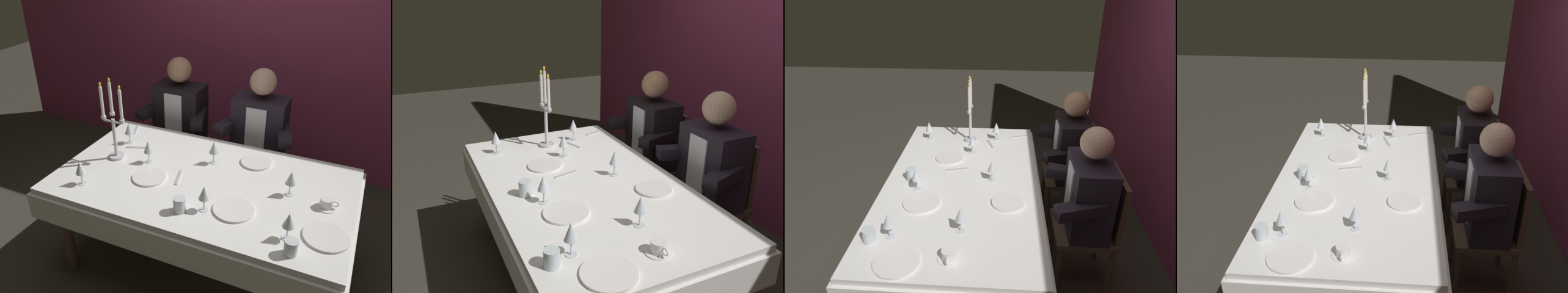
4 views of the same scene
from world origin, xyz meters
TOP-DOWN VIEW (x-y plane):
  - ground_plane at (0.00, 0.00)m, footprint 12.00×12.00m
  - dining_table at (0.00, 0.00)m, footprint 1.94×1.14m
  - candelabra at (-0.67, -0.00)m, footprint 0.19×0.11m
  - dinner_plate_0 at (0.29, -0.23)m, footprint 0.24×0.24m
  - dinner_plate_1 at (-0.33, -0.14)m, footprint 0.22×0.22m
  - dinner_plate_2 at (0.26, 0.33)m, footprint 0.21×0.21m
  - dinner_plate_3 at (0.82, -0.25)m, footprint 0.25×0.25m
  - wine_glass_0 at (-0.02, 0.22)m, footprint 0.07×0.07m
  - wine_glass_1 at (-0.68, -0.37)m, footprint 0.07×0.07m
  - wine_glass_2 at (0.55, 0.06)m, footprint 0.07×0.07m
  - wine_glass_3 at (0.63, -0.34)m, footprint 0.07×0.07m
  - wine_glass_4 at (-0.71, 0.23)m, footprint 0.07×0.07m
  - wine_glass_5 at (0.13, -0.30)m, footprint 0.07×0.07m
  - wine_glass_6 at (-0.43, 0.04)m, footprint 0.07×0.07m
  - water_tumbler_0 at (0.67, -0.45)m, footprint 0.07×0.07m
  - water_tumbler_1 at (0.01, -0.37)m, footprint 0.07×0.07m
  - coffee_cup_0 at (0.78, 0.02)m, footprint 0.13×0.12m
  - fork_0 at (-0.78, 0.44)m, footprint 0.07×0.17m
  - fork_1 at (-0.61, 0.18)m, footprint 0.17×0.07m
  - fork_2 at (-0.15, -0.06)m, footprint 0.06×0.17m
  - seated_diner_0 at (-0.60, 0.89)m, footprint 0.63×0.48m
  - seated_diner_1 at (0.12, 0.89)m, footprint 0.63×0.48m

SIDE VIEW (x-z plane):
  - ground_plane at x=0.00m, z-range 0.00..0.00m
  - dining_table at x=0.00m, z-range 0.25..0.99m
  - seated_diner_0 at x=-0.60m, z-range 0.12..1.36m
  - seated_diner_1 at x=0.12m, z-range 0.12..1.36m
  - fork_0 at x=-0.78m, z-range 0.74..0.75m
  - fork_1 at x=-0.61m, z-range 0.74..0.75m
  - fork_2 at x=-0.15m, z-range 0.74..0.75m
  - dinner_plate_0 at x=0.29m, z-range 0.74..0.75m
  - dinner_plate_1 at x=-0.33m, z-range 0.74..0.75m
  - dinner_plate_2 at x=0.26m, z-range 0.74..0.75m
  - dinner_plate_3 at x=0.82m, z-range 0.74..0.75m
  - coffee_cup_0 at x=0.78m, z-range 0.74..0.80m
  - water_tumbler_0 at x=0.67m, z-range 0.74..0.83m
  - water_tumbler_1 at x=0.01m, z-range 0.74..0.83m
  - wine_glass_0 at x=-0.02m, z-range 0.77..0.94m
  - wine_glass_1 at x=-0.68m, z-range 0.77..0.94m
  - wine_glass_2 at x=0.55m, z-range 0.77..0.94m
  - wine_glass_3 at x=0.63m, z-range 0.77..0.94m
  - wine_glass_5 at x=0.13m, z-range 0.77..0.94m
  - wine_glass_6 at x=-0.43m, z-range 0.77..0.94m
  - wine_glass_4 at x=-0.71m, z-range 0.77..0.94m
  - candelabra at x=-0.67m, z-range 0.69..1.28m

